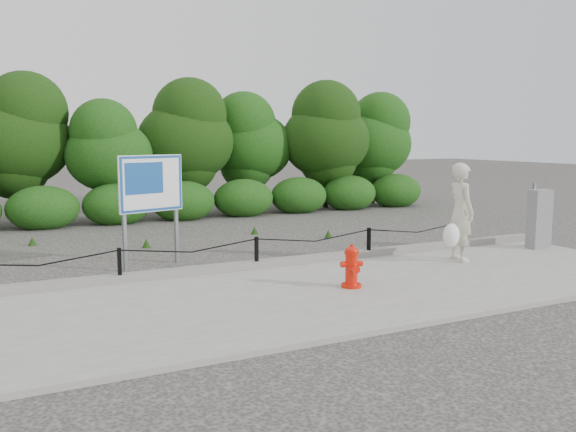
# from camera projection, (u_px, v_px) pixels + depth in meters

# --- Properties ---
(ground) EXTENTS (90.00, 90.00, 0.00)m
(ground) POSITION_uv_depth(u_px,v_px,m) (257.00, 273.00, 11.33)
(ground) COLOR #2D2B28
(ground) RESTS_ON ground
(sidewalk) EXTENTS (14.00, 4.00, 0.08)m
(sidewalk) POSITION_uv_depth(u_px,v_px,m) (308.00, 296.00, 9.56)
(sidewalk) COLOR gray
(sidewalk) RESTS_ON ground
(curb) EXTENTS (14.00, 0.22, 0.14)m
(curb) POSITION_uv_depth(u_px,v_px,m) (256.00, 264.00, 11.36)
(curb) COLOR slate
(curb) RESTS_ON sidewalk
(chain_barrier) EXTENTS (10.06, 0.06, 0.60)m
(chain_barrier) POSITION_uv_depth(u_px,v_px,m) (256.00, 249.00, 11.27)
(chain_barrier) COLOR black
(chain_barrier) RESTS_ON sidewalk
(treeline) EXTENTS (20.27, 3.57, 4.36)m
(treeline) POSITION_uv_depth(u_px,v_px,m) (153.00, 138.00, 19.14)
(treeline) COLOR black
(treeline) RESTS_ON ground
(fire_hydrant) EXTENTS (0.38, 0.40, 0.70)m
(fire_hydrant) POSITION_uv_depth(u_px,v_px,m) (352.00, 267.00, 9.89)
(fire_hydrant) COLOR red
(fire_hydrant) RESTS_ON sidewalk
(pedestrian) EXTENTS (0.81, 0.77, 1.93)m
(pedestrian) POSITION_uv_depth(u_px,v_px,m) (460.00, 213.00, 11.94)
(pedestrian) COLOR beige
(pedestrian) RESTS_ON sidewalk
(utility_cabinet) EXTENTS (0.49, 0.35, 1.42)m
(utility_cabinet) POSITION_uv_depth(u_px,v_px,m) (539.00, 219.00, 13.34)
(utility_cabinet) COLOR gray
(utility_cabinet) RESTS_ON sidewalk
(advertising_sign) EXTENTS (1.31, 0.47, 2.17)m
(advertising_sign) POSITION_uv_depth(u_px,v_px,m) (151.00, 189.00, 11.63)
(advertising_sign) COLOR slate
(advertising_sign) RESTS_ON ground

